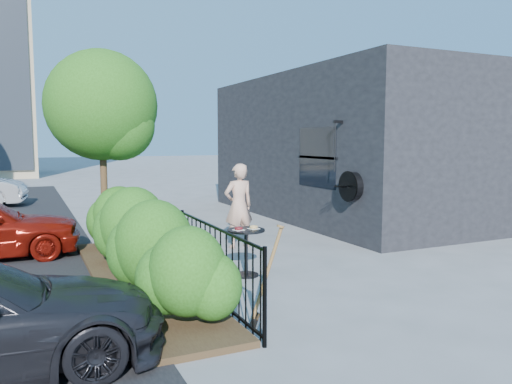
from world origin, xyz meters
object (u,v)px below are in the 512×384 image
woman (239,206)px  shovel (265,282)px  patio_tree (105,112)px  cafe_table (246,244)px

woman → shovel: (-1.46, -4.21, -0.32)m
woman → shovel: woman is taller
patio_tree → cafe_table: bearing=-61.3°
cafe_table → woman: (0.74, 2.06, 0.33)m
shovel → patio_tree: bearing=100.6°
cafe_table → woman: size_ratio=0.47×
woman → shovel: size_ratio=1.39×
patio_tree → woman: patio_tree is taller
patio_tree → shovel: size_ratio=3.15×
cafe_table → shovel: (-0.71, -2.16, 0.02)m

